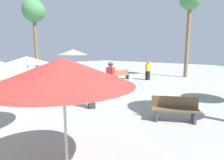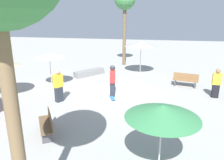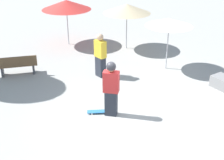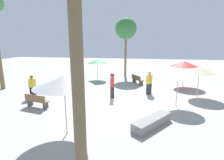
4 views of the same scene
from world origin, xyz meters
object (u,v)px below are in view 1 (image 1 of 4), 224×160
object	(u,v)px
bench_far	(122,75)
palm_tree_far_back	(34,13)
shade_umbrella_grey	(73,52)
bystander_watching	(148,70)
concrete_ledge	(36,86)
palm_tree_left	(190,5)
skater_main	(111,76)
shade_umbrella_red	(63,71)
shade_umbrella_white	(27,60)
bystander_far	(91,88)
skateboard	(116,92)
bench_near	(175,109)

from	to	relation	value
bench_far	palm_tree_far_back	xyz separation A→B (m)	(4.91, -5.65, 5.23)
shade_umbrella_grey	bystander_watching	bearing A→B (deg)	135.72
concrete_ledge	palm_tree_left	xyz separation A→B (m)	(-12.50, 4.91, 6.50)
skater_main	palm_tree_left	size ratio (longest dim) A/B	0.23
shade_umbrella_red	shade_umbrella_white	xyz separation A→B (m)	(-1.57, -5.41, -0.02)
concrete_ledge	palm_tree_left	size ratio (longest dim) A/B	0.29
shade_umbrella_grey	bystander_far	distance (m)	7.97
bench_far	palm_tree_far_back	bearing A→B (deg)	-36.87
skateboard	palm_tree_left	size ratio (longest dim) A/B	0.10
shade_umbrella_grey	bystander_far	bearing A→B (deg)	60.29
concrete_ledge	bench_far	bearing A→B (deg)	168.99
shade_umbrella_white	bench_near	bearing A→B (deg)	114.75
shade_umbrella_red	bystander_watching	bearing A→B (deg)	-155.52
palm_tree_far_back	bystander_far	xyz separation A→B (m)	(2.13, 9.75, -4.76)
shade_umbrella_grey	palm_tree_left	bearing A→B (deg)	144.19
shade_umbrella_white	bystander_far	size ratio (longest dim) A/B	1.23
shade_umbrella_white	bystander_far	xyz separation A→B (m)	(-1.63, 2.42, -1.16)
shade_umbrella_grey	bench_near	bearing A→B (deg)	74.03
concrete_ledge	bystander_watching	size ratio (longest dim) A/B	1.40
shade_umbrella_red	bystander_far	size ratio (longest dim) A/B	1.39
skater_main	palm_tree_far_back	distance (m)	9.60
shade_umbrella_white	palm_tree_left	distance (m)	15.04
bystander_far	skater_main	bearing A→B (deg)	-30.69
skater_main	shade_umbrella_red	xyz separation A→B (m)	(5.89, 4.37, 1.08)
palm_tree_left	skater_main	bearing A→B (deg)	-4.81
bystander_far	shade_umbrella_grey	bearing A→B (deg)	2.53
bench_far	bystander_far	size ratio (longest dim) A/B	0.92
bench_near	palm_tree_left	xyz separation A→B (m)	(-11.55, -3.82, 6.30)
skater_main	shade_umbrella_grey	xyz separation A→B (m)	(-1.19, -5.42, 1.42)
palm_tree_far_back	palm_tree_left	bearing A→B (deg)	138.53
concrete_ledge	bench_near	xyz separation A→B (m)	(-0.95, 8.73, 0.21)
skateboard	palm_tree_far_back	distance (m)	10.41
shade_umbrella_red	bystander_watching	xyz separation A→B (m)	(-11.67, -5.31, -1.23)
skater_main	bench_near	bearing A→B (deg)	-26.91
bench_far	shade_umbrella_red	bearing A→B (deg)	46.86
bench_far	bystander_watching	world-z (taller)	bystander_watching
shade_umbrella_white	bystander_watching	bearing A→B (deg)	179.42
skateboard	bench_near	size ratio (longest dim) A/B	0.51
shade_umbrella_red	palm_tree_left	world-z (taller)	palm_tree_left
shade_umbrella_red	shade_umbrella_grey	bearing A→B (deg)	-125.85
shade_umbrella_grey	shade_umbrella_white	world-z (taller)	shade_umbrella_grey
skater_main	bench_near	world-z (taller)	skater_main
bystander_watching	bystander_far	xyz separation A→B (m)	(8.47, 2.31, 0.06)
concrete_ledge	bystander_watching	bearing A→B (deg)	159.55
bystander_far	bench_far	bearing A→B (deg)	-27.57
shade_umbrella_red	bystander_watching	distance (m)	12.88
concrete_ledge	bench_far	size ratio (longest dim) A/B	1.42
bystander_watching	shade_umbrella_grey	bearing A→B (deg)	137.82
shade_umbrella_grey	bystander_far	world-z (taller)	shade_umbrella_grey
bystander_watching	shade_umbrella_red	bearing A→B (deg)	-153.42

